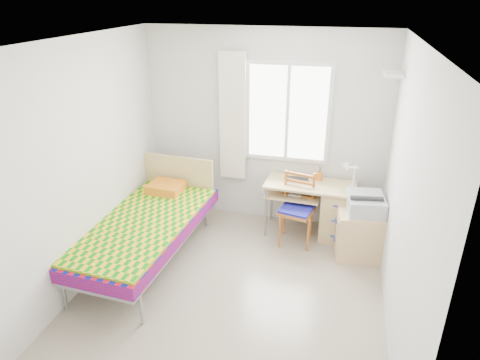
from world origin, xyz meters
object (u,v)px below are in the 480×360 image
desk (332,209)px  chair (298,204)px  bed (147,224)px  cabinet (359,233)px  printer (365,203)px

desk → chair: size_ratio=1.27×
bed → chair: size_ratio=2.47×
desk → cabinet: (0.35, -0.38, -0.09)m
bed → desk: size_ratio=1.94×
bed → chair: bearing=30.4°
desk → chair: bearing=-149.4°
desk → cabinet: 0.52m
bed → cabinet: 2.55m
printer → desk: bearing=129.5°
cabinet → printer: size_ratio=1.13×
bed → chair: 1.88m
desk → bed: bearing=-150.4°
bed → cabinet: bearing=19.5°
printer → chair: bearing=163.3°
cabinet → printer: (0.03, 0.03, 0.40)m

